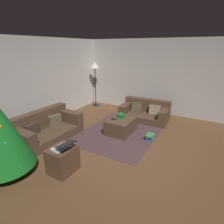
{
  "coord_description": "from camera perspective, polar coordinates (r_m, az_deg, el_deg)",
  "views": [
    {
      "loc": [
        -3.36,
        -1.47,
        2.33
      ],
      "look_at": [
        0.46,
        0.7,
        0.75
      ],
      "focal_mm": 29.27,
      "sensor_mm": 36.0,
      "label": 1
    }
  ],
  "objects": [
    {
      "name": "laptop",
      "position": [
        3.58,
        -15.04,
        -10.31
      ],
      "size": [
        0.41,
        0.42,
        0.17
      ],
      "color": "silver",
      "rests_on": "side_table"
    },
    {
      "name": "tv_remote",
      "position": [
        5.1,
        0.56,
        -2.24
      ],
      "size": [
        0.09,
        0.17,
        0.02
      ],
      "primitive_type": "cube",
      "rotation": [
        0.0,
        0.0,
        -0.25
      ],
      "color": "black",
      "rests_on": "ottoman"
    },
    {
      "name": "ottoman",
      "position": [
        5.23,
        2.8,
        -4.23
      ],
      "size": [
        0.86,
        0.66,
        0.41
      ],
      "primitive_type": "cube",
      "color": "#473323",
      "rests_on": "ground_plane"
    },
    {
      "name": "couch_left",
      "position": [
        5.18,
        -20.03,
        -4.82
      ],
      "size": [
        1.82,
        0.98,
        0.72
      ],
      "rotation": [
        0.0,
        0.0,
        3.11
      ],
      "color": "#473323",
      "rests_on": "ground_plane"
    },
    {
      "name": "ground_plane",
      "position": [
        4.34,
        5.19,
        -12.74
      ],
      "size": [
        6.4,
        6.4,
        0.0
      ],
      "primitive_type": "plane",
      "color": "brown"
    },
    {
      "name": "corner_partition",
      "position": [
        6.74,
        16.98,
        10.17
      ],
      "size": [
        0.12,
        6.4,
        2.6
      ],
      "primitive_type": "cube",
      "color": "#B5B0AB",
      "rests_on": "ground_plane"
    },
    {
      "name": "christmas_tree",
      "position": [
        3.87,
        -31.63,
        -5.68
      ],
      "size": [
        1.08,
        1.08,
        1.62
      ],
      "color": "brown",
      "rests_on": "ground_plane"
    },
    {
      "name": "couch_right",
      "position": [
        6.27,
        10.34,
        0.08
      ],
      "size": [
        0.96,
        1.6,
        0.64
      ],
      "rotation": [
        0.0,
        0.0,
        1.63
      ],
      "color": "#473323",
      "rests_on": "ground_plane"
    },
    {
      "name": "gift_box",
      "position": [
        5.21,
        2.82,
        -1.17
      ],
      "size": [
        0.2,
        0.17,
        0.13
      ],
      "primitive_type": "cube",
      "rotation": [
        0.0,
        0.0,
        -0.01
      ],
      "color": "#19662D",
      "rests_on": "ottoman"
    },
    {
      "name": "rear_partition",
      "position": [
        5.8,
        -24.11,
        7.86
      ],
      "size": [
        6.4,
        0.12,
        2.6
      ],
      "primitive_type": "cube",
      "color": "#BCB7B2",
      "rests_on": "ground_plane"
    },
    {
      "name": "corner_lamp",
      "position": [
        7.38,
        -5.4,
        13.41
      ],
      "size": [
        0.36,
        0.36,
        1.78
      ],
      "color": "black",
      "rests_on": "ground_plane"
    },
    {
      "name": "book_stack",
      "position": [
        4.99,
        11.81,
        -7.59
      ],
      "size": [
        0.33,
        0.25,
        0.15
      ],
      "color": "#2D5193",
      "rests_on": "ground_plane"
    },
    {
      "name": "side_table",
      "position": [
        3.79,
        -15.13,
        -14.16
      ],
      "size": [
        0.52,
        0.44,
        0.52
      ],
      "primitive_type": "cube",
      "color": "#4C3323",
      "rests_on": "ground_plane"
    },
    {
      "name": "area_rug",
      "position": [
        5.31,
        2.76,
        -6.2
      ],
      "size": [
        2.6,
        2.0,
        0.01
      ],
      "primitive_type": "cube",
      "color": "#442E30",
      "rests_on": "ground_plane"
    }
  ]
}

